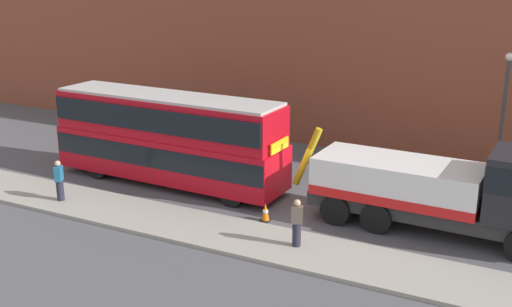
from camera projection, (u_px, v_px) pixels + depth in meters
name	position (u px, v px, depth m)	size (l,w,h in m)	color
ground_plane	(301.00, 204.00, 25.62)	(120.00, 120.00, 0.00)	#4C4C51
near_kerb	(255.00, 241.00, 22.01)	(60.00, 2.80, 0.15)	gray
recovery_tow_truck	(446.00, 188.00, 22.29)	(10.18, 2.91, 3.67)	#2D2D2D
double_decker_bus	(168.00, 135.00, 27.39)	(11.11, 2.89, 4.06)	#B70C19
pedestrian_onlooker	(59.00, 181.00, 25.35)	(0.40, 0.47, 1.71)	#232333
pedestrian_bystander	(297.00, 223.00, 21.20)	(0.47, 0.39, 1.71)	#232333
traffic_cone_near_bus	(266.00, 212.00, 23.82)	(0.36, 0.36, 0.72)	orange
street_lamp	(504.00, 106.00, 27.41)	(0.36, 0.36, 5.83)	#38383D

